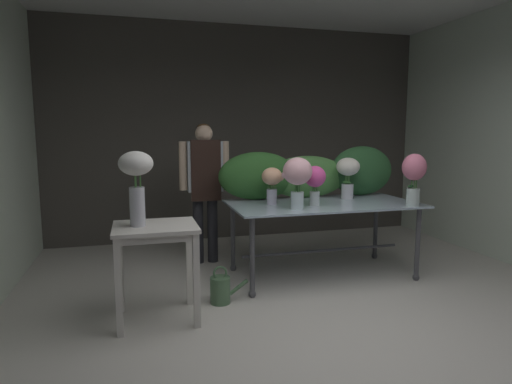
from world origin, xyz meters
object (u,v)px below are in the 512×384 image
vase_ivory_roses (348,173)px  vase_blush_ranunculus (297,176)px  display_table_glass (323,213)px  watering_can (221,289)px  vase_fuchsia_carnations (315,180)px  vase_white_roses_tall (136,178)px  vase_rosy_lilies (414,174)px  side_table_white (156,240)px  vase_peach_dahlias (272,181)px  florist (205,178)px

vase_ivory_roses → vase_blush_ranunculus: 0.88m
display_table_glass → watering_can: bearing=-158.4°
display_table_glass → watering_can: 1.39m
vase_fuchsia_carnations → vase_white_roses_tall: bearing=-163.0°
vase_blush_ranunculus → vase_white_roses_tall: vase_white_roses_tall is taller
vase_rosy_lilies → vase_blush_ranunculus: vase_rosy_lilies is taller
side_table_white → vase_white_roses_tall: 0.52m
vase_rosy_lilies → vase_white_roses_tall: 2.69m
display_table_glass → vase_ivory_roses: vase_ivory_roses is taller
vase_ivory_roses → vase_blush_ranunculus: vase_blush_ranunculus is taller
side_table_white → vase_white_roses_tall: vase_white_roses_tall is taller
vase_peach_dahlias → vase_rosy_lilies: 1.42m
side_table_white → vase_rosy_lilies: bearing=5.5°
vase_fuchsia_carnations → vase_rosy_lilies: size_ratio=0.77×
vase_fuchsia_carnations → vase_blush_ranunculus: vase_blush_ranunculus is taller
vase_fuchsia_carnations → vase_ivory_roses: size_ratio=0.88×
side_table_white → florist: size_ratio=0.49×
display_table_glass → vase_blush_ranunculus: size_ratio=3.93×
vase_peach_dahlias → vase_rosy_lilies: bearing=-18.8°
vase_rosy_lilies → watering_can: 2.21m
vase_fuchsia_carnations → vase_ivory_roses: (0.53, 0.31, 0.04)m
side_table_white → vase_fuchsia_carnations: vase_fuchsia_carnations is taller
watering_can → vase_peach_dahlias: bearing=38.4°
display_table_glass → vase_peach_dahlias: 0.65m
florist → vase_rosy_lilies: size_ratio=3.08×
watering_can → vase_blush_ranunculus: bearing=14.6°
side_table_white → vase_ivory_roses: size_ratio=1.73×
display_table_glass → vase_rosy_lilies: size_ratio=3.73×
vase_white_roses_tall → display_table_glass: bearing=19.4°
side_table_white → vase_white_roses_tall: bearing=180.0°
vase_fuchsia_carnations → display_table_glass: bearing=41.3°
vase_peach_dahlias → watering_can: 1.21m
side_table_white → vase_blush_ranunculus: vase_blush_ranunculus is taller
vase_white_roses_tall → watering_can: vase_white_roses_tall is taller
vase_fuchsia_carnations → vase_rosy_lilies: (0.95, -0.28, 0.07)m
vase_fuchsia_carnations → vase_ivory_roses: vase_ivory_roses is taller
vase_white_roses_tall → vase_rosy_lilies: bearing=5.3°
display_table_glass → vase_peach_dahlias: bearing=176.1°
display_table_glass → vase_white_roses_tall: vase_white_roses_tall is taller
vase_blush_ranunculus → vase_white_roses_tall: 1.55m
display_table_glass → vase_ivory_roses: bearing=25.3°
display_table_glass → florist: size_ratio=1.21×
display_table_glass → vase_rosy_lilies: bearing=-27.9°
florist → vase_fuchsia_carnations: florist is taller
display_table_glass → side_table_white: size_ratio=2.48×
vase_rosy_lilies → vase_ivory_roses: vase_rosy_lilies is taller
vase_rosy_lilies → watering_can: (-1.98, -0.05, -0.98)m
display_table_glass → vase_white_roses_tall: 2.06m
side_table_white → vase_fuchsia_carnations: 1.72m
vase_fuchsia_carnations → watering_can: bearing=-162.1°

